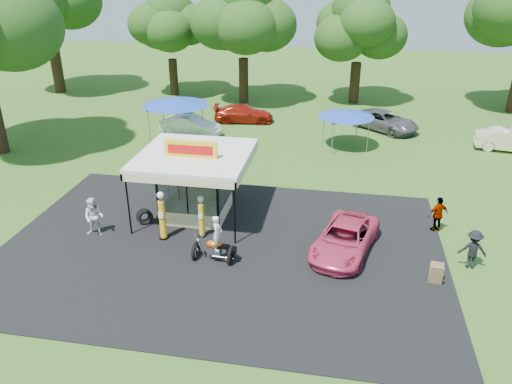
% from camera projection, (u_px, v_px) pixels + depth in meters
% --- Properties ---
extents(ground, '(120.00, 120.00, 0.00)m').
position_uv_depth(ground, '(210.00, 272.00, 21.08)').
color(ground, '#32591B').
rests_on(ground, ground).
extents(asphalt_apron, '(20.00, 14.00, 0.04)m').
position_uv_depth(asphalt_apron, '(221.00, 247.00, 22.86)').
color(asphalt_apron, black).
rests_on(asphalt_apron, ground).
extents(gas_station_kiosk, '(5.40, 5.40, 4.18)m').
position_uv_depth(gas_station_kiosk, '(196.00, 183.00, 25.10)').
color(gas_station_kiosk, white).
rests_on(gas_station_kiosk, ground).
extents(gas_pump_left, '(0.46, 0.46, 2.44)m').
position_uv_depth(gas_pump_left, '(162.00, 217.00, 23.11)').
color(gas_pump_left, black).
rests_on(gas_pump_left, ground).
extents(gas_pump_right, '(0.40, 0.40, 2.13)m').
position_uv_depth(gas_pump_right, '(201.00, 218.00, 23.36)').
color(gas_pump_right, black).
rests_on(gas_pump_right, ground).
extents(motorcycle, '(1.96, 1.01, 2.29)m').
position_uv_depth(motorcycle, '(216.00, 243.00, 21.51)').
color(motorcycle, black).
rests_on(motorcycle, ground).
extents(spare_tires, '(1.00, 0.85, 0.80)m').
position_uv_depth(spare_tires, '(145.00, 217.00, 24.79)').
color(spare_tires, black).
rests_on(spare_tires, ground).
extents(a_frame_sign, '(0.54, 0.52, 0.94)m').
position_uv_depth(a_frame_sign, '(436.00, 274.00, 20.11)').
color(a_frame_sign, '#593819').
rests_on(a_frame_sign, ground).
extents(kiosk_car, '(2.82, 1.13, 0.96)m').
position_uv_depth(kiosk_car, '(208.00, 188.00, 27.62)').
color(kiosk_car, yellow).
rests_on(kiosk_car, ground).
extents(pink_sedan, '(3.43, 5.28, 1.35)m').
position_uv_depth(pink_sedan, '(345.00, 239.00, 22.26)').
color(pink_sedan, '#D83A63').
rests_on(pink_sedan, ground).
extents(spectator_west, '(1.00, 0.81, 1.92)m').
position_uv_depth(spectator_west, '(94.00, 217.00, 23.54)').
color(spectator_west, white).
rests_on(spectator_west, ground).
extents(spectator_east_a, '(1.18, 0.71, 1.78)m').
position_uv_depth(spectator_east_a, '(473.00, 249.00, 21.05)').
color(spectator_east_a, black).
rests_on(spectator_east_a, ground).
extents(spectator_east_b, '(1.14, 0.88, 1.81)m').
position_uv_depth(spectator_east_b, '(438.00, 214.00, 23.91)').
color(spectator_east_b, gray).
rests_on(spectator_east_b, ground).
extents(bg_car_a, '(4.80, 2.51, 1.50)m').
position_uv_depth(bg_car_a, '(191.00, 125.00, 37.16)').
color(bg_car_a, white).
rests_on(bg_car_a, ground).
extents(bg_car_b, '(4.97, 2.55, 1.38)m').
position_uv_depth(bg_car_b, '(244.00, 114.00, 40.22)').
color(bg_car_b, maroon).
rests_on(bg_car_b, ground).
extents(bg_car_d, '(5.65, 5.26, 1.47)m').
position_uv_depth(bg_car_d, '(385.00, 121.00, 38.28)').
color(bg_car_d, '#545456').
rests_on(bg_car_d, ground).
extents(bg_car_e, '(4.71, 2.19, 1.50)m').
position_uv_depth(bg_car_e, '(510.00, 140.00, 34.14)').
color(bg_car_e, beige).
rests_on(bg_car_e, ground).
extents(tent_west, '(4.63, 4.63, 3.23)m').
position_uv_depth(tent_west, '(175.00, 102.00, 34.99)').
color(tent_west, gray).
rests_on(tent_west, ground).
extents(tent_east, '(3.82, 3.82, 2.67)m').
position_uv_depth(tent_east, '(347.00, 114.00, 34.03)').
color(tent_east, gray).
rests_on(tent_east, ground).
extents(oak_far_a, '(10.81, 10.81, 12.82)m').
position_uv_depth(oak_far_a, '(46.00, 5.00, 46.11)').
color(oak_far_a, black).
rests_on(oak_far_a, ground).
extents(oak_far_b, '(7.90, 7.90, 9.42)m').
position_uv_depth(oak_far_b, '(170.00, 30.00, 46.09)').
color(oak_far_b, black).
rests_on(oak_far_b, ground).
extents(oak_far_c, '(9.57, 9.57, 11.27)m').
position_uv_depth(oak_far_c, '(243.00, 21.00, 43.05)').
color(oak_far_c, black).
rests_on(oak_far_c, ground).
extents(oak_far_d, '(8.47, 8.47, 10.09)m').
position_uv_depth(oak_far_d, '(359.00, 30.00, 43.24)').
color(oak_far_d, black).
rests_on(oak_far_d, ground).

